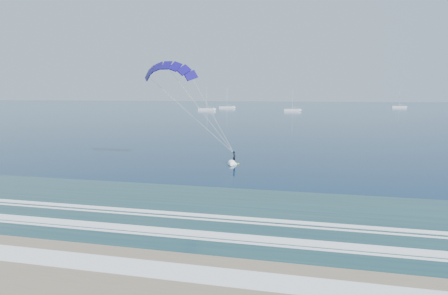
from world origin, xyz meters
The scene contains 6 objects.
ground centered at (0.00, 0.00, 0.00)m, with size 900.00×900.00×0.00m, color #072340.
kitesurfer_rig centered at (-7.26, 31.72, 7.92)m, with size 14.64×4.25×14.82m.
sailboat_0 centered at (-52.69, 194.86, 0.69)m, with size 9.48×2.40×12.91m.
sailboat_1 centered at (-48.82, 227.82, 0.69)m, with size 9.70×2.40×12.94m.
sailboat_2 centered at (-5.63, 195.88, 0.68)m, with size 8.34×2.40×11.63m.
sailboat_3 centered at (58.94, 261.94, 0.68)m, with size 8.75×2.40×11.90m.
Camera 1 is at (8.86, -19.56, 9.57)m, focal length 32.00 mm.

